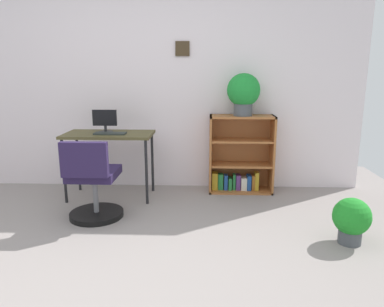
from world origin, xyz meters
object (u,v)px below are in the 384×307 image
Objects in this scene: desk at (109,139)px; potted_plant_on_shelf at (244,92)px; monitor at (105,121)px; potted_plant_floor at (352,219)px; office_chair at (93,186)px; bookshelf_low at (240,158)px; keyboard at (110,133)px.

desk is 1.59m from potted_plant_on_shelf.
potted_plant_on_shelf is (1.53, 0.19, 0.31)m from monitor.
potted_plant_on_shelf is 1.78m from potted_plant_floor.
office_chair is (0.00, -0.64, -0.33)m from desk.
office_chair is (0.05, -0.68, -0.52)m from monitor.
potted_plant_on_shelf is at bearing -76.99° from bookshelf_low.
keyboard is 0.70m from office_chair.
potted_plant_on_shelf is (1.49, 0.23, 0.51)m from desk.
monitor is 0.29× the size of bookshelf_low.
potted_plant_on_shelf is at bearing 121.50° from potted_plant_floor.
monitor reaches higher than potted_plant_floor.
bookshelf_low is at bearing 10.95° from desk.
monitor is at bearing -173.02° from potted_plant_on_shelf.
monitor is 0.56× the size of potted_plant_on_shelf.
keyboard is at bearing -63.77° from desk.
potted_plant_on_shelf reaches higher than desk.
monitor is at bearing 94.01° from office_chair.
keyboard is 2.50m from potted_plant_floor.
bookshelf_low is 2.31× the size of potted_plant_floor.
office_chair is 1.91m from potted_plant_on_shelf.
potted_plant_floor is at bearing -23.66° from keyboard.
desk is 3.62× the size of monitor.
keyboard is 1.52m from bookshelf_low.
bookshelf_low is (1.47, 0.93, 0.06)m from office_chair.
office_chair is at bearing -147.81° from bookshelf_low.
keyboard reaches higher than potted_plant_floor.
office_chair reaches higher than keyboard.
potted_plant_floor is at bearing -59.18° from bookshelf_low.
monitor is 2.64m from potted_plant_floor.
office_chair reaches higher than desk.
office_chair is 1.68× the size of potted_plant_on_shelf.
potted_plant_floor is (2.27, -1.05, -0.45)m from desk.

